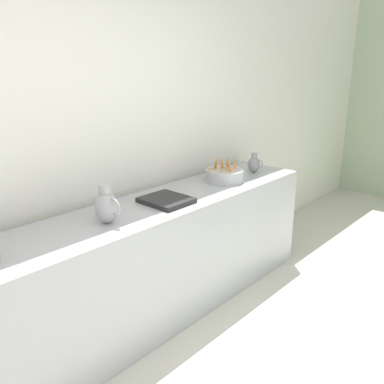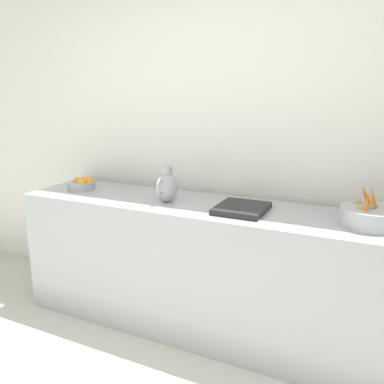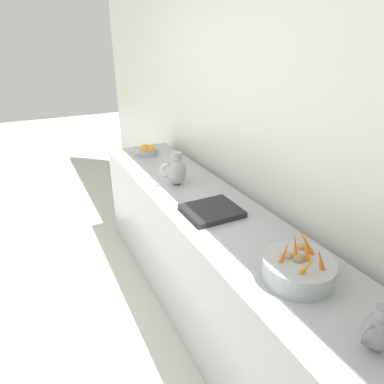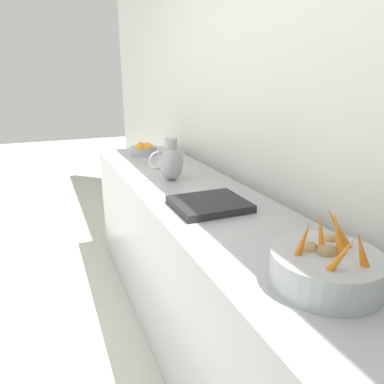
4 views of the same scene
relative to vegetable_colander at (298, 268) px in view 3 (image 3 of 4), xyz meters
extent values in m
cube|color=white|center=(-0.42, -0.30, 0.53)|extent=(0.10, 8.20, 3.00)
cube|color=#ADAFB5|center=(0.00, -0.80, -0.52)|extent=(0.61, 3.07, 0.92)
cylinder|color=#ADAFB5|center=(0.00, 0.00, -0.01)|extent=(0.33, 0.33, 0.10)
torus|color=#ADAFB5|center=(0.00, 0.00, -0.05)|extent=(0.19, 0.19, 0.01)
cone|color=orange|center=(0.05, 0.09, 0.09)|extent=(0.07, 0.08, 0.14)
cone|color=orange|center=(-0.03, 0.00, 0.09)|extent=(0.04, 0.08, 0.16)
cone|color=orange|center=(-0.04, 0.09, 0.08)|extent=(0.06, 0.07, 0.13)
cone|color=orange|center=(-0.07, -0.03, 0.09)|extent=(0.10, 0.10, 0.16)
cone|color=orange|center=(0.08, -0.02, 0.09)|extent=(0.06, 0.04, 0.14)
cone|color=orange|center=(0.00, -0.03, 0.09)|extent=(0.06, 0.09, 0.14)
ellipsoid|color=tan|center=(-0.08, -0.08, 0.04)|extent=(0.06, 0.05, 0.04)
ellipsoid|color=tan|center=(0.03, -0.05, 0.04)|extent=(0.06, 0.05, 0.05)
ellipsoid|color=#9E7F56|center=(0.00, 0.00, 0.05)|extent=(0.07, 0.06, 0.05)
cylinder|color=#9EA0A5|center=(0.00, -2.04, -0.03)|extent=(0.21, 0.21, 0.06)
sphere|color=orange|center=(0.01, -2.07, 0.00)|extent=(0.07, 0.07, 0.07)
sphere|color=orange|center=(-0.03, -2.04, 0.00)|extent=(0.07, 0.07, 0.07)
sphere|color=orange|center=(0.04, -2.00, 0.00)|extent=(0.07, 0.07, 0.07)
sphere|color=orange|center=(-0.02, -1.99, 0.00)|extent=(0.08, 0.08, 0.08)
ellipsoid|color=#A3A3A8|center=(0.04, -1.26, 0.05)|extent=(0.15, 0.15, 0.21)
cylinder|color=#A3A3A8|center=(0.04, -1.26, 0.17)|extent=(0.08, 0.08, 0.06)
torus|color=#A3A3A8|center=(0.12, -1.26, 0.07)|extent=(0.11, 0.01, 0.11)
ellipsoid|color=gray|center=(0.02, 0.42, 0.02)|extent=(0.11, 0.11, 0.15)
cylinder|color=gray|center=(0.02, 0.42, 0.11)|extent=(0.06, 0.06, 0.04)
torus|color=gray|center=(0.08, 0.42, 0.03)|extent=(0.08, 0.01, 0.08)
cube|color=#232326|center=(0.04, -0.73, -0.04)|extent=(0.34, 0.30, 0.04)
camera|label=1|loc=(2.08, -2.70, 0.92)|focal=38.24mm
camera|label=2|loc=(2.28, -0.02, 0.64)|focal=36.30mm
camera|label=3|loc=(1.01, 0.90, 0.97)|focal=31.48mm
camera|label=4|loc=(0.74, 0.73, 0.55)|focal=33.69mm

